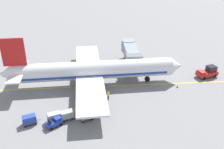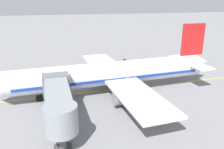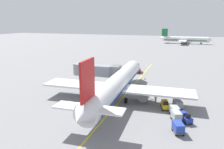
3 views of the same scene
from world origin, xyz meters
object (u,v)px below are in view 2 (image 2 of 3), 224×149
baggage_tug_lead (123,64)px  ground_crew_loader (98,73)px  jet_bridge (58,100)px  safety_cone_nose_left (2,96)px  parked_airliner (113,74)px  baggage_cart_front (102,66)px  baggage_cart_third_in_train (126,64)px  ground_crew_wing_walker (89,77)px  baggage_cart_tail_end (141,62)px  baggage_tug_trailing (108,70)px  baggage_cart_second_in_train (117,65)px

baggage_tug_lead → ground_crew_loader: 8.84m
jet_bridge → safety_cone_nose_left: jet_bridge is taller
parked_airliner → baggage_cart_front: size_ratio=12.63×
jet_bridge → baggage_cart_third_in_train: jet_bridge is taller
baggage_tug_lead → baggage_cart_front: size_ratio=0.92×
parked_airliner → baggage_cart_third_in_train: size_ratio=12.63×
ground_crew_loader → safety_cone_nose_left: bearing=107.6°
parked_airliner → ground_crew_loader: 8.08m
ground_crew_wing_walker → safety_cone_nose_left: size_ratio=2.86×
baggage_tug_lead → safety_cone_nose_left: size_ratio=4.63×
baggage_cart_tail_end → baggage_cart_third_in_train: bearing=96.5°
ground_crew_loader → safety_cone_nose_left: 17.24m
baggage_cart_third_in_train → safety_cone_nose_left: baggage_cart_third_in_train is taller
safety_cone_nose_left → ground_crew_loader: bearing=-72.4°
baggage_tug_trailing → baggage_cart_third_in_train: size_ratio=0.92×
parked_airliner → ground_crew_wing_walker: size_ratio=22.08×
parked_airliner → baggage_cart_tail_end: 16.30m
baggage_cart_front → baggage_cart_tail_end: 9.14m
jet_bridge → safety_cone_nose_left: bearing=36.7°
parked_airliner → baggage_tug_lead: 14.85m
parked_airliner → baggage_cart_second_in_train: bearing=-20.7°
jet_bridge → baggage_cart_tail_end: bearing=-42.9°
parked_airliner → baggage_cart_front: 12.20m
baggage_cart_front → ground_crew_wing_walker: ground_crew_wing_walker is taller
baggage_tug_trailing → baggage_cart_tail_end: bearing=-72.6°
jet_bridge → ground_crew_loader: 18.26m
jet_bridge → baggage_cart_front: size_ratio=4.19×
parked_airliner → baggage_cart_third_in_train: 13.78m
baggage_tug_trailing → baggage_cart_second_in_train: (1.83, -2.54, 0.24)m
baggage_tug_lead → baggage_cart_front: 5.22m
baggage_cart_front → jet_bridge: bearing=153.3°
baggage_tug_lead → baggage_tug_trailing: size_ratio=1.00×
baggage_cart_tail_end → ground_crew_loader: size_ratio=1.75×
parked_airliner → jet_bridge: 12.25m
baggage_cart_third_in_train → safety_cone_nose_left: 25.37m
jet_bridge → baggage_cart_third_in_train: size_ratio=4.19×
baggage_cart_third_in_train → safety_cone_nose_left: size_ratio=5.01×
jet_bridge → baggage_tug_lead: size_ratio=4.54×
baggage_cart_second_in_train → ground_crew_loader: size_ratio=1.75×
baggage_tug_trailing → parked_airliner: bearing=169.4°
jet_bridge → parked_airliner: bearing=-47.1°
baggage_tug_trailing → baggage_cart_front: size_ratio=0.92×
baggage_cart_tail_end → safety_cone_nose_left: size_ratio=5.01×
baggage_cart_second_in_train → baggage_cart_third_in_train: size_ratio=1.00×
baggage_cart_front → ground_crew_loader: 4.59m
jet_bridge → baggage_cart_second_in_train: jet_bridge is taller
jet_bridge → baggage_cart_tail_end: size_ratio=4.19×
jet_bridge → baggage_cart_tail_end: (20.75, -19.30, -2.50)m
baggage_tug_trailing → ground_crew_wing_walker: size_ratio=1.61×
baggage_tug_lead → baggage_cart_third_in_train: size_ratio=0.92×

